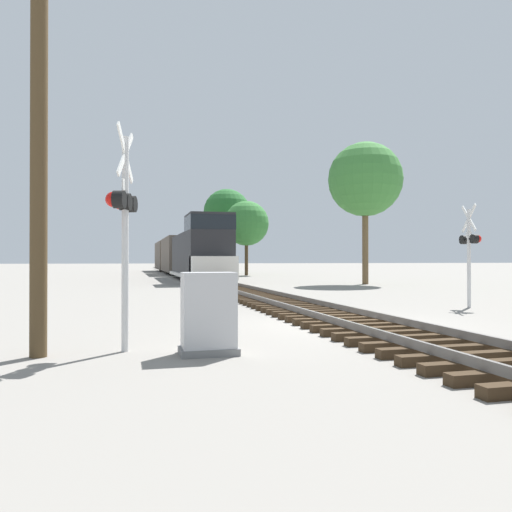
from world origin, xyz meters
TOP-DOWN VIEW (x-y plane):
  - ground_plane at (0.00, 0.00)m, footprint 400.00×400.00m
  - rail_track_bed at (0.00, -0.00)m, footprint 2.60×160.00m
  - freight_train at (0.00, 40.60)m, footprint 2.90×44.72m
  - crossing_signal_near at (-5.26, -2.19)m, footprint 0.55×1.01m
  - crossing_signal_far at (5.80, 3.08)m, footprint 0.46×1.02m
  - relay_cabinet at (-3.87, -2.82)m, footprint 0.97×0.64m
  - utility_pole at (-6.61, -2.36)m, footprint 1.80×0.27m
  - tree_far_right at (9.75, 18.39)m, footprint 4.81×4.81m
  - tree_mid_background at (6.44, 37.86)m, footprint 4.53×4.53m
  - tree_deep_background at (6.12, 46.51)m, footprint 5.53×5.53m

SIDE VIEW (x-z plane):
  - ground_plane at x=0.00m, z-range 0.00..0.00m
  - rail_track_bed at x=0.00m, z-range -0.02..0.29m
  - relay_cabinet at x=-3.87m, z-range -0.01..1.37m
  - freight_train at x=0.00m, z-range -0.26..4.33m
  - crossing_signal_far at x=5.80m, z-range 0.36..3.80m
  - crossing_signal_near at x=-5.26m, z-range 0.46..4.36m
  - utility_pole at x=-6.61m, z-range 0.14..8.20m
  - tree_mid_background at x=6.44m, z-range 1.49..9.02m
  - tree_far_right at x=9.75m, z-range 2.18..11.40m
  - tree_deep_background at x=6.12m, z-range 2.18..12.10m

